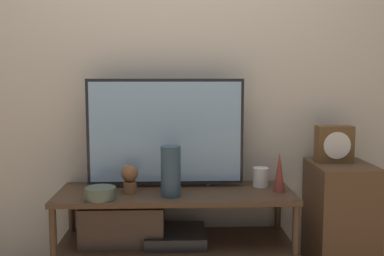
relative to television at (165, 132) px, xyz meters
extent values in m
cube|color=beige|center=(0.06, 0.19, 0.48)|extent=(6.40, 0.06, 2.70)
cube|color=#422D1E|center=(0.06, -0.11, -0.36)|extent=(1.41, 0.50, 0.03)
cube|color=#422D1E|center=(0.06, -0.11, -0.67)|extent=(1.41, 0.50, 0.03)
cylinder|color=#422D1E|center=(-0.61, -0.33, -0.61)|extent=(0.04, 0.04, 0.53)
cylinder|color=#422D1E|center=(0.73, -0.33, -0.61)|extent=(0.04, 0.04, 0.53)
cylinder|color=#422D1E|center=(-0.61, 0.11, -0.61)|extent=(0.04, 0.04, 0.53)
cylinder|color=#422D1E|center=(0.73, 0.11, -0.61)|extent=(0.04, 0.04, 0.53)
cube|color=black|center=(0.06, -0.11, -0.62)|extent=(0.36, 0.35, 0.07)
cube|color=#47382D|center=(-0.26, -0.11, -0.54)|extent=(0.49, 0.27, 0.24)
cylinder|color=black|center=(-0.26, 0.00, -0.33)|extent=(0.05, 0.05, 0.02)
cylinder|color=black|center=(0.26, 0.00, -0.33)|extent=(0.05, 0.05, 0.02)
cube|color=black|center=(0.00, 0.00, 0.00)|extent=(0.96, 0.04, 0.65)
cube|color=#8CB2D1|center=(0.00, -0.01, 0.00)|extent=(0.92, 0.01, 0.61)
cone|color=brown|center=(0.68, -0.14, -0.22)|extent=(0.07, 0.07, 0.24)
cylinder|color=#2D4251|center=(0.03, -0.22, -0.20)|extent=(0.11, 0.11, 0.29)
cylinder|color=#4C5647|center=(-0.36, -0.27, -0.31)|extent=(0.17, 0.17, 0.07)
cylinder|color=silver|center=(0.59, -0.02, -0.28)|extent=(0.10, 0.10, 0.12)
cylinder|color=brown|center=(-0.21, -0.15, -0.31)|extent=(0.08, 0.08, 0.07)
sphere|color=brown|center=(-0.21, -0.15, -0.22)|extent=(0.10, 0.10, 0.10)
cube|color=#513823|center=(1.08, -0.08, -0.53)|extent=(0.36, 0.43, 0.68)
cube|color=brown|center=(1.05, -0.02, -0.08)|extent=(0.22, 0.10, 0.23)
cylinder|color=white|center=(1.05, -0.07, -0.08)|extent=(0.17, 0.01, 0.17)
camera|label=1|loc=(0.06, -2.74, 0.34)|focal=42.00mm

